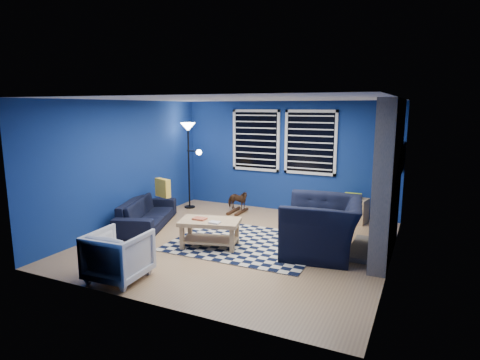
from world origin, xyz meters
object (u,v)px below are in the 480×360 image
at_px(armchair_bent, 119,255).
at_px(rocking_horse, 237,200).
at_px(armchair_big, 322,227).
at_px(floor_lamp, 189,139).
at_px(tv, 401,159).
at_px(cabinet, 352,209).
at_px(coffee_table, 210,228).
at_px(sofa, 147,213).

distance_m(armchair_bent, rocking_horse, 3.90).
distance_m(armchair_big, floor_lamp, 4.10).
height_order(armchair_big, floor_lamp, floor_lamp).
bearing_deg(floor_lamp, armchair_big, -24.61).
distance_m(tv, armchair_big, 2.34).
bearing_deg(cabinet, floor_lamp, -163.72).
height_order(coffee_table, floor_lamp, floor_lamp).
height_order(armchair_big, armchair_bent, armchair_big).
bearing_deg(rocking_horse, coffee_table, -164.54).
distance_m(armchair_big, cabinet, 2.07).
distance_m(tv, cabinet, 1.45).
distance_m(sofa, coffee_table, 1.82).
height_order(tv, cabinet, tv).
xyz_separation_m(armchair_bent, cabinet, (2.42, 4.27, -0.08)).
bearing_deg(armchair_bent, rocking_horse, -93.09).
distance_m(sofa, floor_lamp, 2.15).
distance_m(rocking_horse, floor_lamp, 1.82).
bearing_deg(sofa, armchair_big, -109.96).
distance_m(sofa, armchair_bent, 2.51).
bearing_deg(rocking_horse, tv, -85.11).
bearing_deg(floor_lamp, armchair_bent, -71.82).
distance_m(sofa, rocking_horse, 2.09).
distance_m(tv, sofa, 5.06).
bearing_deg(tv, sofa, -157.21).
height_order(sofa, cabinet, cabinet).
xyz_separation_m(armchair_bent, rocking_horse, (-0.05, 3.90, -0.05)).
height_order(armchair_bent, rocking_horse, armchair_bent).
distance_m(cabinet, floor_lamp, 3.96).
bearing_deg(rocking_horse, armchair_big, -124.16).
xyz_separation_m(armchair_big, rocking_horse, (-2.35, 1.69, -0.16)).
xyz_separation_m(coffee_table, floor_lamp, (-1.77, 2.18, 1.30)).
relative_size(tv, coffee_table, 0.89).
height_order(tv, armchair_bent, tv).
distance_m(tv, floor_lamp, 4.59).
bearing_deg(sofa, floor_lamp, -19.41).
relative_size(coffee_table, floor_lamp, 0.56).
xyz_separation_m(armchair_big, floor_lamp, (-3.57, 1.63, 1.20)).
relative_size(armchair_bent, coffee_table, 0.68).
relative_size(tv, cabinet, 1.50).
xyz_separation_m(tv, rocking_horse, (-3.36, -0.19, -1.11)).
height_order(coffee_table, cabinet, cabinet).
relative_size(tv, rocking_horse, 1.89).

